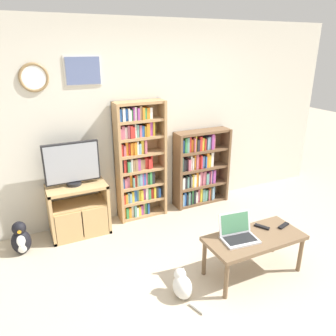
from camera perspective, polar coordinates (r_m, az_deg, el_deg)
The scene contains 12 objects.
ground_plane at distance 3.44m, azimuth 11.07°, elevation -21.08°, with size 18.00×18.00×0.00m, color #BCAD93.
wall_back at distance 4.48m, azimuth -3.68°, elevation 8.14°, with size 6.00×0.09×2.60m.
tv_stand at distance 4.29m, azimuth -15.26°, elevation -7.05°, with size 0.72×0.41×0.66m.
television at distance 4.09m, azimuth -16.39°, elevation 0.66°, with size 0.66×0.18×0.54m.
bookshelf_tall at distance 4.41m, azimuth -5.19°, elevation 1.05°, with size 0.67×0.25×1.61m.
bookshelf_short at distance 4.88m, azimuth 5.27°, elevation -0.15°, with size 0.84×0.25×1.13m.
coffee_table at distance 3.55m, azimuth 14.79°, elevation -12.14°, with size 1.02×0.48×0.44m.
laptop at distance 3.42m, azimuth 12.05°, elevation -10.96°, with size 0.38×0.31×0.25m.
remote_near_laptop at distance 3.69m, azimuth 16.04°, elevation -9.81°, with size 0.12×0.16×0.02m.
remote_far_from_laptop at distance 3.78m, azimuth 19.48°, elevation -9.44°, with size 0.17×0.09×0.02m.
cat at distance 3.32m, azimuth 2.46°, elevation -19.67°, with size 0.20×0.42×0.27m.
penguin_figurine at distance 4.19m, azimuth -24.24°, elevation -11.25°, with size 0.22×0.20×0.40m.
Camera 1 is at (-1.64, -2.00, 2.26)m, focal length 35.00 mm.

